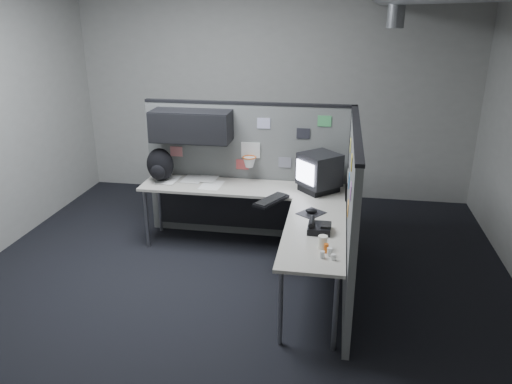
% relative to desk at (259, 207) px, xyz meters
% --- Properties ---
extents(room, '(5.62, 5.62, 3.22)m').
position_rel_desk_xyz_m(room, '(0.41, -0.70, 1.48)').
color(room, black).
rests_on(room, ground).
extents(partition_back, '(2.44, 0.42, 1.63)m').
position_rel_desk_xyz_m(partition_back, '(-0.40, 0.53, 0.38)').
color(partition_back, slate).
rests_on(partition_back, ground).
extents(partition_right, '(0.07, 2.23, 1.63)m').
position_rel_desk_xyz_m(partition_right, '(0.95, -0.49, 0.21)').
color(partition_right, slate).
rests_on(partition_right, ground).
extents(desk, '(2.31, 2.11, 0.73)m').
position_rel_desk_xyz_m(desk, '(0.00, 0.00, 0.00)').
color(desk, '#B2AEA1').
rests_on(desk, ground).
extents(monitor, '(0.53, 0.53, 0.43)m').
position_rel_desk_xyz_m(monitor, '(0.61, 0.28, 0.34)').
color(monitor, black).
rests_on(monitor, desk).
extents(keyboard, '(0.35, 0.47, 0.04)m').
position_rel_desk_xyz_m(keyboard, '(0.15, -0.14, 0.14)').
color(keyboard, black).
rests_on(keyboard, desk).
extents(mouse, '(0.31, 0.32, 0.05)m').
position_rel_desk_xyz_m(mouse, '(0.58, -0.38, 0.14)').
color(mouse, black).
rests_on(mouse, desk).
extents(phone, '(0.21, 0.23, 0.11)m').
position_rel_desk_xyz_m(phone, '(0.67, -0.78, 0.16)').
color(phone, black).
rests_on(phone, desk).
extents(bottles, '(0.13, 0.16, 0.08)m').
position_rel_desk_xyz_m(bottles, '(0.76, -1.25, 0.15)').
color(bottles, silver).
rests_on(bottles, desk).
extents(cup, '(0.08, 0.08, 0.11)m').
position_rel_desk_xyz_m(cup, '(0.72, -1.11, 0.17)').
color(cup, white).
rests_on(cup, desk).
extents(papers, '(0.79, 0.56, 0.01)m').
position_rel_desk_xyz_m(papers, '(-0.82, 0.38, 0.12)').
color(papers, white).
rests_on(papers, desk).
extents(backpack, '(0.36, 0.35, 0.39)m').
position_rel_desk_xyz_m(backpack, '(-1.22, 0.31, 0.31)').
color(backpack, black).
rests_on(backpack, desk).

